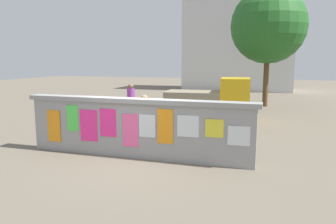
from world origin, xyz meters
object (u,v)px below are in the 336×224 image
Objects in this scene: bicycle_far at (132,119)px; person_walking at (145,116)px; motorcycle at (201,130)px; tree_roadside at (268,26)px; auto_rickshaw_truck at (212,100)px; bicycle_near at (96,127)px; person_bystander at (131,98)px.

bicycle_far is 3.04m from person_walking.
tree_roadside is (1.71, 9.41, 3.99)m from motorcycle.
bicycle_far is (-2.61, -2.68, -0.54)m from auto_rickshaw_truck.
auto_rickshaw_truck is 1.99× the size of motorcycle.
person_walking is (-1.50, -0.96, 0.52)m from motorcycle.
person_bystander reaches higher than bicycle_near.
motorcycle is 0.29× the size of tree_roadside.
person_walking is (2.13, -0.83, 0.62)m from bicycle_near.
bicycle_far is at bearing -65.03° from person_bystander.
auto_rickshaw_truck is at bearing 53.91° from bicycle_near.
auto_rickshaw_truck is 4.31m from motorcycle.
motorcycle is at bearing -38.84° from person_bystander.
auto_rickshaw_truck is 2.17× the size of bicycle_far.
motorcycle is 10.36m from tree_roadside.
auto_rickshaw_truck is at bearing 78.48° from person_walking.
motorcycle is 1.16× the size of person_bystander.
bicycle_far is at bearing -121.29° from tree_roadside.
person_walking is at bearing -107.20° from tree_roadside.
motorcycle is at bearing 2.00° from bicycle_near.
tree_roadside reaches higher than bicycle_near.
person_walking is 0.25× the size of tree_roadside.
bicycle_far reaches higher than motorcycle.
auto_rickshaw_truck is at bearing 21.74° from person_bystander.
person_bystander is 0.25× the size of tree_roadside.
auto_rickshaw_truck is 2.30× the size of person_bystander.
person_bystander is at bearing 141.16° from motorcycle.
person_walking is 4.49m from person_bystander.
bicycle_near is 0.26× the size of tree_roadside.
bicycle_near is 3.15m from person_bystander.
person_walking reaches higher than bicycle_far.
person_bystander reaches higher than motorcycle.
tree_roadside is (5.40, 6.44, 3.46)m from person_bystander.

